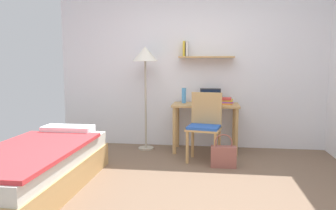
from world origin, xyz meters
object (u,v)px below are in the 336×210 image
at_px(bed, 36,168).
at_px(desk_chair, 205,123).
at_px(water_bottle, 184,96).
at_px(book_stack, 227,101).
at_px(handbag, 223,156).
at_px(standing_lamp, 145,60).
at_px(laptop, 210,100).
at_px(desk, 205,114).

bearing_deg(bed, desk_chair, 37.85).
height_order(water_bottle, book_stack, water_bottle).
distance_m(book_stack, handbag, 1.01).
bearing_deg(standing_lamp, laptop, 3.13).
height_order(desk_chair, laptop, laptop).
bearing_deg(laptop, bed, -133.58).
xyz_separation_m(laptop, handbag, (0.18, -0.82, -0.63)).
xyz_separation_m(bed, water_bottle, (1.38, 1.89, 0.60)).
distance_m(standing_lamp, handbag, 1.87).
bearing_deg(standing_lamp, bed, -113.62).
distance_m(standing_lamp, book_stack, 1.38).
distance_m(desk_chair, handbag, 0.52).
distance_m(standing_lamp, laptop, 1.16).
xyz_separation_m(desk, desk_chair, (0.00, -0.48, -0.06)).
xyz_separation_m(standing_lamp, book_stack, (1.23, 0.03, -0.61)).
height_order(desk_chair, handbag, desk_chair).
bearing_deg(desk, water_bottle, 167.43).
distance_m(bed, laptop, 2.65).
height_order(bed, desk, desk).
xyz_separation_m(desk, water_bottle, (-0.33, 0.07, 0.26)).
xyz_separation_m(bed, desk, (1.72, 1.81, 0.34)).
bearing_deg(desk, bed, -133.41).
bearing_deg(bed, book_stack, 42.35).
distance_m(water_bottle, book_stack, 0.65).
relative_size(desk, water_bottle, 4.27).
height_order(bed, water_bottle, water_bottle).
relative_size(bed, standing_lamp, 1.30).
height_order(water_bottle, handbag, water_bottle).
relative_size(desk_chair, handbag, 2.14).
bearing_deg(water_bottle, laptop, -1.68).
relative_size(water_bottle, book_stack, 0.90).
bearing_deg(bed, standing_lamp, 66.38).
relative_size(laptop, water_bottle, 1.39).
xyz_separation_m(laptop, water_bottle, (-0.40, 0.01, 0.06)).
xyz_separation_m(water_bottle, book_stack, (0.65, -0.04, -0.07)).
bearing_deg(handbag, water_bottle, 125.03).
distance_m(laptop, water_bottle, 0.41).
bearing_deg(water_bottle, handbag, -54.97).
bearing_deg(handbag, book_stack, 85.40).
bearing_deg(standing_lamp, desk, -0.52).
bearing_deg(desk_chair, book_stack, 58.73).
distance_m(desk_chair, standing_lamp, 1.36).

